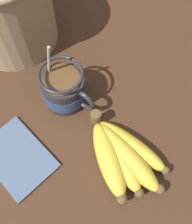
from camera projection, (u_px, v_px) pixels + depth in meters
table at (74, 127)px, 50.69cm from camera, size 138.40×138.40×3.13cm
coffee_mug at (64, 89)px, 48.65cm from camera, size 11.96×8.57×14.69cm
banana_bunch at (121, 154)px, 44.52cm from camera, size 18.20×12.57×4.29cm
woven_basket at (3, 4)px, 51.32cm from camera, size 21.30×21.30×18.03cm
napkin at (17, 157)px, 45.95cm from camera, size 15.10×11.78×0.60cm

